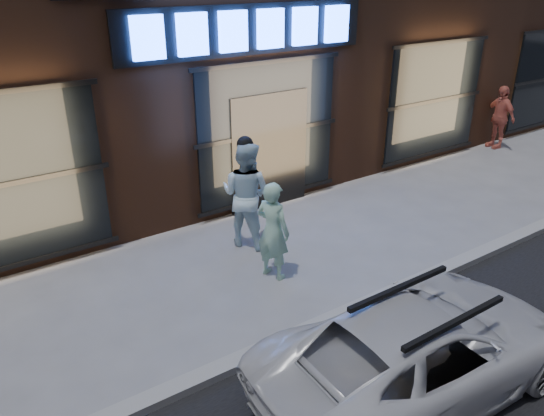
{
  "coord_description": "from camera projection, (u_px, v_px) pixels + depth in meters",
  "views": [
    {
      "loc": [
        -5.76,
        -4.65,
        4.66
      ],
      "look_at": [
        -1.51,
        1.6,
        1.2
      ],
      "focal_mm": 35.0,
      "sensor_mm": 36.0,
      "label": 1
    }
  ],
  "objects": [
    {
      "name": "ground",
      "position": [
        408.0,
        289.0,
        8.38
      ],
      "size": [
        90.0,
        90.0,
        0.0
      ],
      "primitive_type": "plane",
      "color": "slate",
      "rests_on": "ground"
    },
    {
      "name": "curb",
      "position": [
        408.0,
        286.0,
        8.35
      ],
      "size": [
        60.0,
        0.25,
        0.12
      ],
      "primitive_type": "cube",
      "color": "gray",
      "rests_on": "ground"
    },
    {
      "name": "man_bowtie",
      "position": [
        273.0,
        231.0,
        8.42
      ],
      "size": [
        0.57,
        0.7,
        1.65
      ],
      "primitive_type": "imported",
      "rotation": [
        0.0,
        0.0,
        1.91
      ],
      "color": "#A3D6BE",
      "rests_on": "ground"
    },
    {
      "name": "man_cap",
      "position": [
        246.0,
        194.0,
        9.38
      ],
      "size": [
        1.11,
        1.19,
        1.95
      ],
      "primitive_type": "imported",
      "rotation": [
        0.0,
        0.0,
        2.09
      ],
      "color": "white",
      "rests_on": "ground"
    },
    {
      "name": "passerby",
      "position": [
        499.0,
        117.0,
        14.61
      ],
      "size": [
        0.58,
        1.07,
        1.72
      ],
      "primitive_type": "imported",
      "rotation": [
        0.0,
        0.0,
        -1.73
      ],
      "color": "#D56B57",
      "rests_on": "ground"
    },
    {
      "name": "white_suv",
      "position": [
        420.0,
        349.0,
        6.2
      ],
      "size": [
        4.22,
        2.06,
        1.15
      ],
      "primitive_type": "imported",
      "rotation": [
        0.0,
        0.0,
        1.54
      ],
      "color": "silver",
      "rests_on": "ground"
    }
  ]
}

